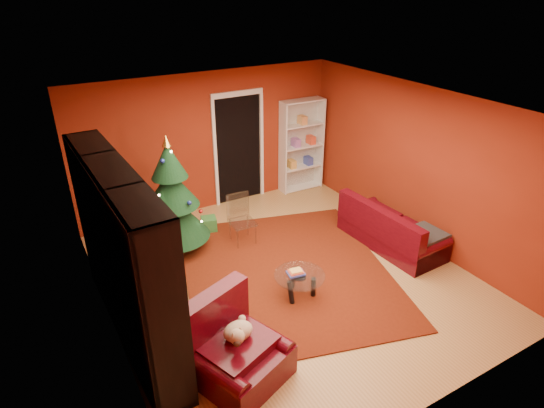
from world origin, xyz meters
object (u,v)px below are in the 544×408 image
media_unit (124,257)px  acrylic_chair (243,223)px  gift_box_red (153,232)px  white_bookshelf (301,146)px  armchair (239,349)px  coffee_table (299,285)px  rug (286,272)px  sofa (392,224)px  gift_box_green (209,224)px  christmas_tree (172,196)px  dog (238,331)px

media_unit → acrylic_chair: bearing=28.0°
gift_box_red → white_bookshelf: size_ratio=0.10×
armchair → coffee_table: size_ratio=1.42×
rug → white_bookshelf: size_ratio=1.81×
white_bookshelf → armchair: size_ratio=1.91×
media_unit → coffee_table: size_ratio=4.10×
sofa → acrylic_chair: (-2.14, 1.29, 0.00)m
rug → gift_box_green: gift_box_green is taller
rug → christmas_tree: (-1.22, 1.50, 0.95)m
sofa → white_bookshelf: bearing=-1.1°
coffee_table → rug: bearing=75.7°
gift_box_green → armchair: 3.39m
rug → coffee_table: 0.63m
christmas_tree → gift_box_red: 1.06m
gift_box_red → coffee_table: coffee_table is taller
media_unit → armchair: (0.83, -1.32, -0.73)m
coffee_table → acrylic_chair: acrylic_chair is taller
coffee_table → sofa: bearing=10.9°
media_unit → gift_box_green: size_ratio=11.47×
christmas_tree → dog: bearing=-95.4°
media_unit → gift_box_red: media_unit is taller
gift_box_red → dog: dog is taller
rug → white_bookshelf: white_bookshelf is taller
gift_box_red → coffee_table: 2.95m
media_unit → white_bookshelf: (4.22, 2.63, -0.18)m
gift_box_red → white_bookshelf: (3.34, 0.44, 0.85)m
christmas_tree → acrylic_chair: bearing=-20.4°
rug → media_unit: bearing=-176.8°
christmas_tree → coffee_table: size_ratio=2.77×
gift_box_red → coffee_table: bearing=-63.6°
rug → coffee_table: (-0.15, -0.58, 0.18)m
sofa → acrylic_chair: bearing=56.3°
media_unit → sofa: 4.36m
rug → acrylic_chair: acrylic_chair is taller
white_bookshelf → coffee_table: bearing=-121.7°
gift_box_red → acrylic_chair: acrylic_chair is taller
gift_box_green → sofa: (2.48, -1.96, 0.26)m
gift_box_red → sofa: bearing=-33.2°
christmas_tree → armchair: 3.02m
dog → acrylic_chair: (1.30, 2.50, -0.21)m
rug → gift_box_green: (-0.52, 1.78, 0.12)m
gift_box_green → dog: dog is taller
rug → gift_box_red: bearing=125.3°
gift_box_red → dog: size_ratio=0.49×
gift_box_green → white_bookshelf: white_bookshelf is taller
white_bookshelf → dog: white_bookshelf is taller
armchair → acrylic_chair: size_ratio=1.31×
gift_box_red → acrylic_chair: 1.62m
gift_box_green → coffee_table: bearing=-81.0°
dog → acrylic_chair: 2.83m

